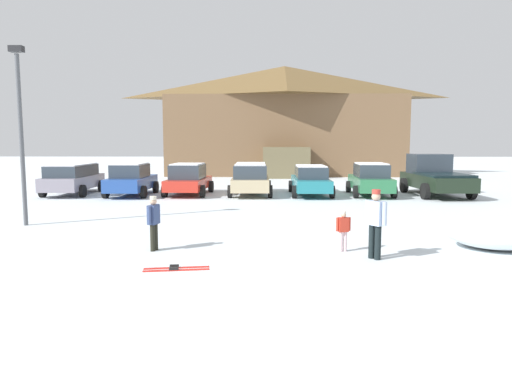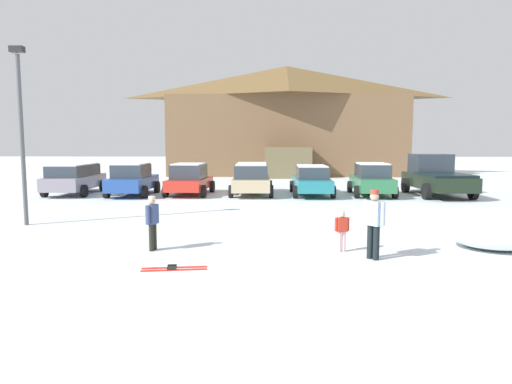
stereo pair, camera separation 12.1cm
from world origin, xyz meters
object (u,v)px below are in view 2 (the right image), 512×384
parked_blue_hatchback (132,179)px  parked_beige_suv (252,178)px  parked_green_coupe (372,179)px  pickup_truck (436,176)px  parked_grey_wagon (75,178)px  skier_child_in_red_jacket (342,229)px  pair_of_skis (174,268)px  parked_red_sedan (190,179)px  lamp_post (21,127)px  plowed_snow_pile (498,233)px  ski_lodge (286,120)px  skier_adult_in_blue_parka (374,220)px  skier_teen_in_navy_coat (152,220)px  parked_teal_hatchback (312,180)px

parked_blue_hatchback → parked_beige_suv: (6.21, 0.57, 0.05)m
parked_green_coupe → pickup_truck: (3.38, 0.21, 0.14)m
parked_grey_wagon → skier_child_in_red_jacket: (12.26, -12.60, -0.29)m
pair_of_skis → parked_red_sedan: bearing=98.4°
parked_red_sedan → skier_child_in_red_jacket: 13.87m
parked_red_sedan → parked_beige_suv: parked_red_sedan is taller
parked_green_coupe → lamp_post: size_ratio=0.74×
parked_red_sedan → pickup_truck: pickup_truck is taller
parked_grey_wagon → skier_child_in_red_jacket: 17.58m
lamp_post → plowed_snow_pile: 14.79m
ski_lodge → parked_red_sedan: 17.45m
parked_green_coupe → plowed_snow_pile: (0.63, -11.93, -0.45)m
parked_grey_wagon → parked_blue_hatchback: (3.28, -0.51, -0.04)m
pair_of_skis → lamp_post: 8.67m
skier_adult_in_blue_parka → plowed_snow_pile: 3.76m
pair_of_skis → lamp_post: (-6.09, 5.24, 3.27)m
parked_grey_wagon → parked_blue_hatchback: size_ratio=1.12×
skier_teen_in_navy_coat → plowed_snow_pile: size_ratio=0.53×
ski_lodge → parked_grey_wagon: bearing=-126.8°
lamp_post → skier_teen_in_navy_coat: bearing=-33.9°
skier_adult_in_blue_parka → pair_of_skis: skier_adult_in_blue_parka is taller
pickup_truck → lamp_post: 19.36m
parked_red_sedan → skier_teen_in_navy_coat: bearing=-84.5°
parked_blue_hatchback → parked_red_sedan: (2.93, 0.39, -0.01)m
ski_lodge → parked_blue_hatchback: ski_lodge is taller
parked_green_coupe → pair_of_skis: size_ratio=2.99×
skier_child_in_red_jacket → skier_teen_in_navy_coat: 4.85m
parked_grey_wagon → lamp_post: lamp_post is taller
plowed_snow_pile → skier_child_in_red_jacket: bearing=-173.5°
skier_teen_in_navy_coat → pair_of_skis: (0.90, -1.75, -0.77)m
ski_lodge → parked_blue_hatchback: (-8.62, -16.43, -3.85)m
skier_child_in_red_jacket → plowed_snow_pile: size_ratio=0.40×
skier_adult_in_blue_parka → parked_blue_hatchback: bearing=126.8°
skier_teen_in_navy_coat → parked_green_coupe: bearing=56.0°
parked_green_coupe → skier_child_in_red_jacket: parked_green_coupe is taller
parked_red_sedan → parked_beige_suv: bearing=3.1°
parked_beige_suv → skier_child_in_red_jacket: 12.96m
parked_grey_wagon → parked_blue_hatchback: bearing=-8.9°
parked_green_coupe → lamp_post: lamp_post is taller
parked_grey_wagon → pickup_truck: bearing=0.0°
pair_of_skis → lamp_post: size_ratio=0.25×
lamp_post → parked_red_sedan: bearing=66.1°
parked_blue_hatchback → parked_teal_hatchback: bearing=2.4°
skier_adult_in_blue_parka → lamp_post: 11.71m
parked_teal_hatchback → pair_of_skis: size_ratio=3.25×
parked_blue_hatchback → plowed_snow_pile: 17.53m
lamp_post → pickup_truck: bearing=28.3°
parked_grey_wagon → parked_blue_hatchback: 3.32m
skier_adult_in_blue_parka → skier_teen_in_navy_coat: bearing=172.3°
ski_lodge → parked_green_coupe: bearing=-76.5°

